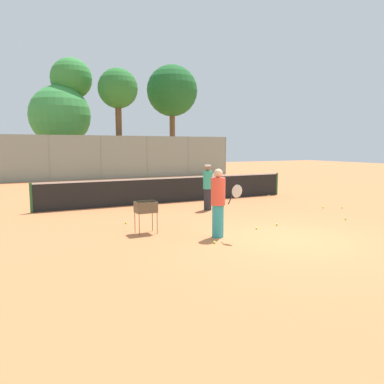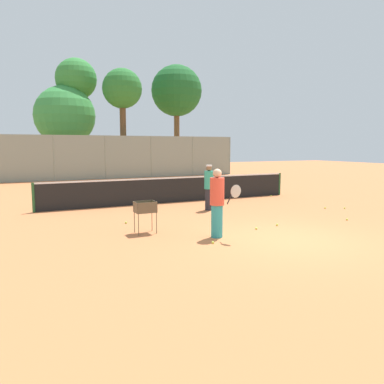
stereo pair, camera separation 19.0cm
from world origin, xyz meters
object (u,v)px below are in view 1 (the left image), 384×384
at_px(player_white_outfit, 218,202).
at_px(tennis_net, 173,189).
at_px(player_red_cap, 208,187).
at_px(ball_cart, 146,210).

bearing_deg(player_white_outfit, tennis_net, 139.08).
relative_size(tennis_net, player_red_cap, 6.65).
relative_size(player_white_outfit, player_red_cap, 1.07).
height_order(player_white_outfit, ball_cart, player_white_outfit).
height_order(player_white_outfit, player_red_cap, player_white_outfit).
bearing_deg(tennis_net, ball_cart, -121.65).
height_order(tennis_net, ball_cart, tennis_net).
bearing_deg(player_red_cap, tennis_net, 62.62).
xyz_separation_m(player_red_cap, ball_cart, (-3.33, -2.50, -0.22)).
bearing_deg(player_red_cap, player_white_outfit, -151.61).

